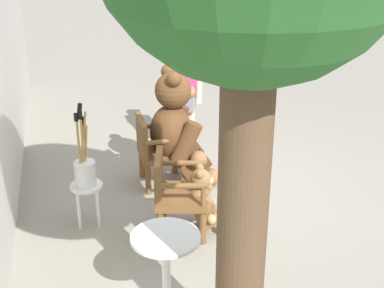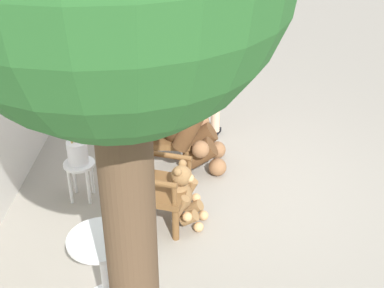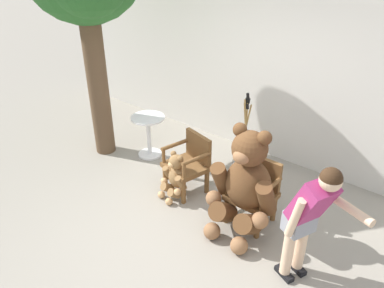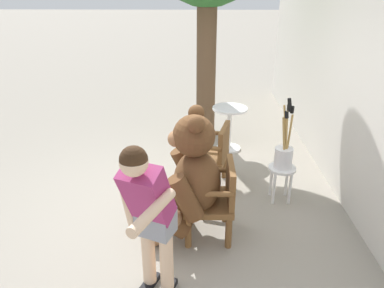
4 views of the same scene
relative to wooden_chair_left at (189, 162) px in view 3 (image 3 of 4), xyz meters
name	(u,v)px [view 3 (image 3 of 4)]	position (x,y,z in m)	size (l,w,h in m)	color
ground_plane	(187,228)	(0.53, -0.69, -0.46)	(60.00, 60.00, 0.00)	gray
back_wall	(286,77)	(0.53, 1.71, 0.94)	(10.00, 0.16, 2.80)	beige
wooden_chair_left	(189,162)	(0.00, 0.00, 0.00)	(0.67, 0.64, 0.86)	brown
wooden_chair_right	(254,190)	(1.08, 0.00, 0.00)	(0.56, 0.52, 0.86)	brown
teddy_bear_large	(245,184)	(1.08, -0.26, 0.24)	(0.87, 0.81, 1.44)	brown
teddy_bear_small	(175,176)	(-0.02, -0.28, -0.11)	(0.45, 0.45, 0.71)	olive
person_visitor	(309,214)	(2.00, -0.56, 0.45)	(0.84, 0.48, 1.54)	black
white_stool	(243,153)	(0.37, 0.87, -0.11)	(0.34, 0.34, 0.46)	white
brush_bucket	(244,136)	(0.37, 0.87, 0.19)	(0.22, 0.22, 0.89)	white
round_side_table	(149,132)	(-1.15, 0.33, -0.01)	(0.56, 0.56, 0.72)	white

